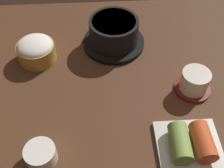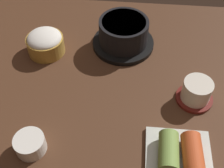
% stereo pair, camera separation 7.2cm
% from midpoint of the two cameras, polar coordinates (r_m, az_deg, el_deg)
% --- Properties ---
extents(dining_table, '(1.00, 0.76, 0.02)m').
position_cam_midpoint_polar(dining_table, '(0.76, 1.33, -0.88)').
color(dining_table, '#4C2D1C').
rests_on(dining_table, ground).
extents(stone_pot, '(0.18, 0.18, 0.08)m').
position_cam_midpoint_polar(stone_pot, '(0.84, 4.74, 9.61)').
color(stone_pot, black).
rests_on(stone_pot, dining_table).
extents(rice_bowl, '(0.10, 0.10, 0.07)m').
position_cam_midpoint_polar(rice_bowl, '(0.83, -10.54, 7.87)').
color(rice_bowl, '#B78C38').
rests_on(rice_bowl, dining_table).
extents(tea_cup_with_saucer, '(0.09, 0.09, 0.06)m').
position_cam_midpoint_polar(tea_cup_with_saucer, '(0.74, 18.84, -1.62)').
color(tea_cup_with_saucer, maroon).
rests_on(tea_cup_with_saucer, dining_table).
extents(kimchi_plate, '(0.14, 0.14, 0.05)m').
position_cam_midpoint_polar(kimchi_plate, '(0.65, 16.32, -13.35)').
color(kimchi_plate, silver).
rests_on(kimchi_plate, dining_table).
extents(side_bowl_near, '(0.07, 0.07, 0.04)m').
position_cam_midpoint_polar(side_bowl_near, '(0.65, -12.67, -11.56)').
color(side_bowl_near, white).
rests_on(side_bowl_near, dining_table).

